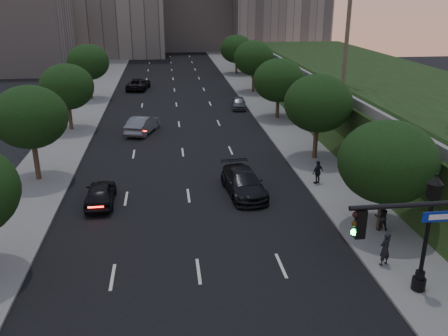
{
  "coord_description": "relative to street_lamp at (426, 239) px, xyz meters",
  "views": [
    {
      "loc": [
        -1.18,
        -14.33,
        12.4
      ],
      "look_at": [
        1.74,
        9.26,
        3.6
      ],
      "focal_mm": 38.0,
      "sensor_mm": 36.0,
      "label": 1
    }
  ],
  "objects": [
    {
      "name": "street_lamp",
      "position": [
        0.0,
        0.0,
        0.0
      ],
      "size": [
        0.64,
        0.64,
        5.62
      ],
      "color": "black",
      "rests_on": "ground"
    },
    {
      "name": "tree_right_d",
      "position": [
        0.82,
        44.8,
        1.88
      ],
      "size": [
        5.2,
        5.2,
        6.74
      ],
      "color": "#38281C",
      "rests_on": "ground"
    },
    {
      "name": "parapet_wall",
      "position": [
        4.02,
        25.8,
        1.72
      ],
      "size": [
        0.35,
        90.0,
        0.7
      ],
      "primitive_type": "cube",
      "color": "slate",
      "rests_on": "embankment"
    },
    {
      "name": "pedestrian_c",
      "position": [
        -0.63,
        12.51,
        -1.67
      ],
      "size": [
        1.03,
        0.82,
        1.64
      ],
      "primitive_type": "imported",
      "rotation": [
        0.0,
        0.0,
        3.65
      ],
      "color": "black",
      "rests_on": "sidewalk_right"
    },
    {
      "name": "pedestrian_b",
      "position": [
        0.75,
        5.55,
        -1.69
      ],
      "size": [
        0.86,
        0.72,
        1.59
      ],
      "primitive_type": "imported",
      "rotation": [
        0.0,
        0.0,
        2.99
      ],
      "color": "black",
      "rests_on": "sidewalk_right"
    },
    {
      "name": "sidewalk_right",
      "position": [
        0.77,
        27.8,
        -2.56
      ],
      "size": [
        4.5,
        140.0,
        0.15
      ],
      "primitive_type": "cube",
      "color": "slate",
      "rests_on": "ground"
    },
    {
      "name": "tree_left_d",
      "position": [
        -19.78,
        42.8,
        1.94
      ],
      "size": [
        5.0,
        5.0,
        6.71
      ],
      "color": "#38281C",
      "rests_on": "ground"
    },
    {
      "name": "embankment",
      "position": [
        12.52,
        25.8,
        -0.63
      ],
      "size": [
        18.0,
        90.0,
        4.0
      ],
      "primitive_type": "cube",
      "color": "black",
      "rests_on": "ground"
    },
    {
      "name": "sedan_near_right",
      "position": [
        -5.88,
        11.7,
        -1.84
      ],
      "size": [
        2.75,
        5.64,
        1.58
      ],
      "primitive_type": "imported",
      "rotation": [
        0.0,
        0.0,
        0.1
      ],
      "color": "black",
      "rests_on": "ground"
    },
    {
      "name": "road_surface",
      "position": [
        -9.48,
        27.8,
        -2.62
      ],
      "size": [
        16.0,
        140.0,
        0.02
      ],
      "primitive_type": "cube",
      "color": "black",
      "rests_on": "ground"
    },
    {
      "name": "pedestrian_a",
      "position": [
        -0.65,
        2.1,
        -1.63
      ],
      "size": [
        0.74,
        0.63,
        1.72
      ],
      "primitive_type": "imported",
      "rotation": [
        0.0,
        0.0,
        3.56
      ],
      "color": "black",
      "rests_on": "sidewalk_right"
    },
    {
      "name": "sedan_far_right",
      "position": [
        -2.48,
        35.9,
        -1.97
      ],
      "size": [
        1.98,
        4.05,
        1.33
      ],
      "primitive_type": "imported",
      "rotation": [
        0.0,
        0.0,
        -0.11
      ],
      "color": "#505257",
      "rests_on": "ground"
    },
    {
      "name": "tree_right_c",
      "position": [
        0.82,
        30.8,
        1.39
      ],
      "size": [
        5.2,
        5.2,
        6.24
      ],
      "color": "#38281C",
      "rests_on": "ground"
    },
    {
      "name": "office_block_filler",
      "position": [
        -35.48,
        67.8,
        4.37
      ],
      "size": [
        18.0,
        16.0,
        14.0
      ],
      "primitive_type": "cube",
      "color": "#A09992",
      "rests_on": "ground"
    },
    {
      "name": "tree_right_a",
      "position": [
        0.82,
        5.8,
        1.39
      ],
      "size": [
        5.2,
        5.2,
        6.24
      ],
      "color": "#38281C",
      "rests_on": "ground"
    },
    {
      "name": "tree_right_e",
      "position": [
        0.82,
        59.8,
        1.39
      ],
      "size": [
        5.2,
        5.2,
        6.24
      ],
      "color": "#38281C",
      "rests_on": "ground"
    },
    {
      "name": "sedan_mid_left",
      "position": [
        -12.95,
        27.13,
        -1.81
      ],
      "size": [
        3.26,
        5.28,
        1.64
      ],
      "primitive_type": "imported",
      "rotation": [
        0.0,
        0.0,
        2.81
      ],
      "color": "slate",
      "rests_on": "ground"
    },
    {
      "name": "sedan_near_left",
      "position": [
        -14.97,
        11.23,
        -1.9
      ],
      "size": [
        1.79,
        4.33,
        1.47
      ],
      "primitive_type": "imported",
      "rotation": [
        0.0,
        0.0,
        3.16
      ],
      "color": "black",
      "rests_on": "ground"
    },
    {
      "name": "sedan_far_left",
      "position": [
        -14.31,
        48.8,
        -1.87
      ],
      "size": [
        3.42,
        5.85,
        1.53
      ],
      "primitive_type": "imported",
      "rotation": [
        0.0,
        0.0,
        2.97
      ],
      "color": "black",
      "rests_on": "ground"
    },
    {
      "name": "tree_left_b",
      "position": [
        -19.78,
        15.8,
        1.94
      ],
      "size": [
        5.0,
        5.0,
        6.71
      ],
      "color": "#38281C",
      "rests_on": "ground"
    },
    {
      "name": "tree_right_b",
      "position": [
        0.82,
        17.8,
        1.88
      ],
      "size": [
        5.2,
        5.2,
        6.74
      ],
      "color": "#38281C",
      "rests_on": "ground"
    },
    {
      "name": "sidewalk_left",
      "position": [
        -19.73,
        27.8,
        -2.56
      ],
      "size": [
        4.5,
        140.0,
        0.15
      ],
      "primitive_type": "cube",
      "color": "slate",
      "rests_on": "ground"
    },
    {
      "name": "tree_left_c",
      "position": [
        -19.78,
        28.8,
        1.57
      ],
      "size": [
        5.0,
        5.0,
        6.34
      ],
      "color": "#38281C",
      "rests_on": "ground"
    }
  ]
}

